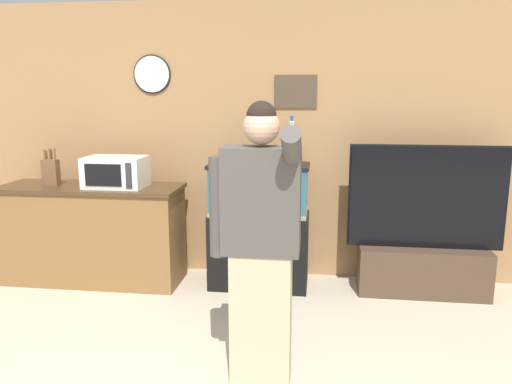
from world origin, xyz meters
TOP-DOWN VIEW (x-y plane):
  - wall_back_paneled at (-0.00, 2.81)m, footprint 10.00×0.08m
  - counter_island at (-1.50, 2.36)m, footprint 1.68×0.57m
  - microwave at (-1.23, 2.34)m, footprint 0.53×0.36m
  - knife_block at (-1.86, 2.34)m, footprint 0.14×0.09m
  - aquarium_on_stand at (0.06, 2.43)m, footprint 0.89×0.42m
  - tv_on_stand at (1.53, 2.46)m, footprint 1.34×0.40m
  - person_standing at (0.26, 0.89)m, footprint 0.54×0.41m

SIDE VIEW (x-z plane):
  - tv_on_stand at x=1.53m, z-range -0.28..1.05m
  - counter_island at x=-1.50m, z-range 0.00..0.92m
  - aquarium_on_stand at x=0.06m, z-range 0.00..1.14m
  - person_standing at x=0.26m, z-range 0.04..1.76m
  - knife_block at x=-1.86m, z-range 0.87..1.22m
  - microwave at x=-1.23m, z-range 0.92..1.19m
  - wall_back_paneled at x=0.00m, z-range 0.00..2.60m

